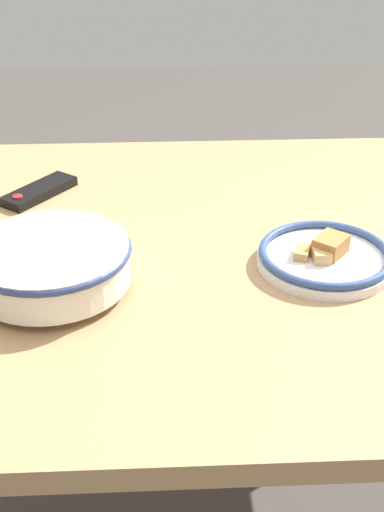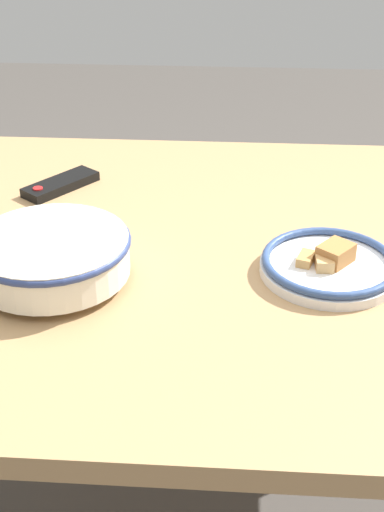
% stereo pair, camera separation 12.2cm
% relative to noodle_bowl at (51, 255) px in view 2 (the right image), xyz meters
% --- Properties ---
extents(dining_table, '(1.47, 1.09, 0.75)m').
position_rel_noodle_bowl_xyz_m(dining_table, '(0.28, 0.13, -0.12)').
color(dining_table, tan).
rests_on(dining_table, ground_plane).
extents(noodle_bowl, '(0.27, 0.27, 0.08)m').
position_rel_noodle_bowl_xyz_m(noodle_bowl, '(0.00, 0.00, 0.00)').
color(noodle_bowl, silver).
rests_on(noodle_bowl, dining_table).
extents(food_plate, '(0.24, 0.24, 0.05)m').
position_rel_noodle_bowl_xyz_m(food_plate, '(0.48, 0.05, -0.03)').
color(food_plate, white).
rests_on(food_plate, dining_table).
extents(tv_remote, '(0.15, 0.17, 0.02)m').
position_rel_noodle_bowl_xyz_m(tv_remote, '(-0.07, 0.37, -0.04)').
color(tv_remote, black).
rests_on(tv_remote, dining_table).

